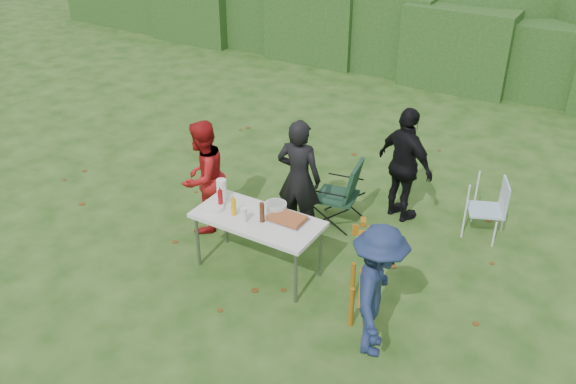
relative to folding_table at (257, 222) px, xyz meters
The scene contains 19 objects.
ground 0.72m from the folding_table, 94.22° to the right, with size 80.00×80.00×0.00m, color #1E4211.
hedge_row 7.78m from the folding_table, 90.12° to the left, with size 22.00×1.40×1.70m, color #23471C.
folding_table is the anchor object (origin of this frame).
person_cook 0.97m from the folding_table, 90.85° to the left, with size 0.58×0.38×1.60m, color black.
person_red_jacket 1.21m from the folding_table, 159.12° to the left, with size 0.74×0.57×1.52m, color #A31416.
person_black_puffy 2.25m from the folding_table, 63.85° to the left, with size 0.93×0.39×1.59m, color black.
child 1.78m from the folding_table, 15.85° to the right, with size 0.93×0.54×1.45m, color navy.
dog 1.38m from the folding_table, ahead, with size 0.89×0.35×0.84m, color #8E5910, non-canonical shape.
camping_chair 1.47m from the folding_table, 77.90° to the left, with size 0.59×0.59×0.94m, color #1A3A28, non-canonical shape.
lawn_chair 3.02m from the folding_table, 46.31° to the left, with size 0.47×0.47×0.80m, color teal, non-canonical shape.
food_tray 0.35m from the folding_table, 21.78° to the left, with size 0.45×0.30×0.02m, color #B7B7BA.
focaccia_bread 0.36m from the folding_table, 21.78° to the left, with size 0.40×0.26×0.04m, color #A4562B.
mustard_bottle 0.32m from the folding_table, 163.39° to the right, with size 0.06×0.06×0.20m, color #E2A00A.
ketchup_bottle 0.53m from the folding_table, behind, with size 0.06×0.06×0.22m, color maroon.
beer_bottle 0.20m from the folding_table, 20.58° to the right, with size 0.06×0.06×0.24m, color #47230F.
paper_towel_roll 0.65m from the folding_table, 166.95° to the left, with size 0.12×0.12×0.26m, color white.
cup_stack 0.22m from the folding_table, 119.42° to the right, with size 0.08×0.08×0.18m, color white.
pasta_bowl 0.28m from the folding_table, 67.51° to the left, with size 0.26×0.26×0.10m, color silver.
plate_stack 0.56m from the folding_table, 168.06° to the right, with size 0.24×0.24×0.05m, color white.
Camera 1 is at (3.37, -4.65, 4.46)m, focal length 38.00 mm.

